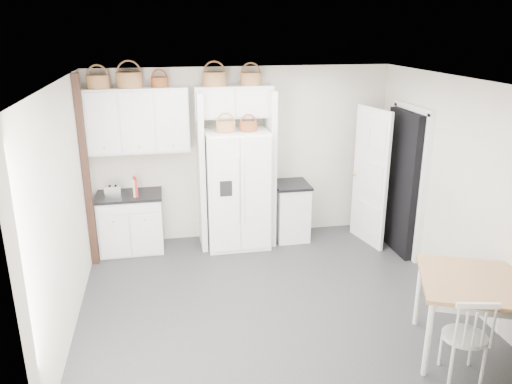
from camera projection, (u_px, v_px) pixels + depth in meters
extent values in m
plane|color=#2D2D2E|center=(270.00, 296.00, 6.12)|extent=(4.50, 4.50, 0.00)
plane|color=white|center=(272.00, 81.00, 5.29)|extent=(4.50, 4.50, 0.00)
plane|color=silver|center=(242.00, 154.00, 7.57)|extent=(4.50, 0.00, 4.50)
plane|color=silver|center=(65.00, 209.00, 5.30)|extent=(0.00, 4.00, 4.00)
plane|color=silver|center=(450.00, 185.00, 6.11)|extent=(0.00, 4.00, 4.00)
cube|color=white|center=(237.00, 189.00, 7.34)|extent=(0.90, 0.73, 1.74)
cube|color=white|center=(131.00, 224.00, 7.27)|extent=(0.89, 0.56, 0.83)
cube|color=white|center=(291.00, 212.00, 7.69)|extent=(0.48, 0.58, 0.85)
cube|color=brown|center=(469.00, 317.00, 4.94)|extent=(1.29, 1.29, 0.83)
cube|color=white|center=(465.00, 336.00, 4.62)|extent=(0.48, 0.45, 0.84)
cube|color=black|center=(129.00, 196.00, 7.13)|extent=(0.93, 0.60, 0.04)
cube|color=black|center=(291.00, 185.00, 7.55)|extent=(0.52, 0.62, 0.04)
cube|color=silver|center=(113.00, 191.00, 7.01)|extent=(0.23, 0.14, 0.16)
cube|color=#A3201E|center=(135.00, 187.00, 7.03)|extent=(0.07, 0.18, 0.26)
cube|color=beige|center=(135.00, 187.00, 7.03)|extent=(0.04, 0.17, 0.25)
cylinder|color=brown|center=(98.00, 82.00, 6.69)|extent=(0.31, 0.31, 0.18)
cylinder|color=brown|center=(130.00, 80.00, 6.76)|extent=(0.35, 0.35, 0.21)
cylinder|color=brown|center=(160.00, 82.00, 6.85)|extent=(0.23, 0.23, 0.13)
cylinder|color=brown|center=(214.00, 79.00, 6.97)|extent=(0.34, 0.34, 0.19)
cylinder|color=brown|center=(251.00, 79.00, 7.07)|extent=(0.31, 0.31, 0.18)
cylinder|color=brown|center=(226.00, 127.00, 6.92)|extent=(0.27, 0.27, 0.15)
cylinder|color=brown|center=(248.00, 127.00, 6.98)|extent=(0.24, 0.24, 0.13)
cube|color=white|center=(138.00, 120.00, 6.95)|extent=(1.40, 0.34, 0.90)
cube|color=white|center=(234.00, 101.00, 7.12)|extent=(1.12, 0.34, 0.45)
cube|color=white|center=(201.00, 171.00, 7.22)|extent=(0.08, 0.60, 2.30)
cube|color=white|center=(270.00, 168.00, 7.40)|extent=(0.08, 0.60, 2.30)
cube|color=black|center=(86.00, 174.00, 6.57)|extent=(0.09, 0.09, 2.60)
cube|color=black|center=(403.00, 183.00, 7.11)|extent=(0.18, 0.85, 2.05)
cube|color=white|center=(370.00, 177.00, 7.36)|extent=(0.21, 0.79, 2.05)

